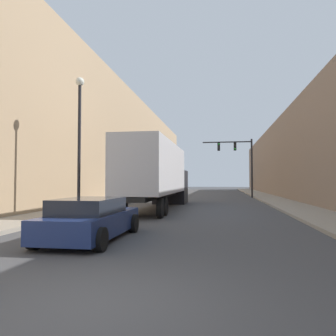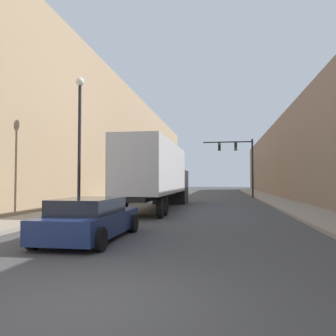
{
  "view_description": "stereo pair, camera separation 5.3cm",
  "coord_description": "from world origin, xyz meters",
  "px_view_note": "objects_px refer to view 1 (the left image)",
  "views": [
    {
      "loc": [
        1.88,
        -4.62,
        1.84
      ],
      "look_at": [
        -0.67,
        11.14,
        2.48
      ],
      "focal_mm": 35.0,
      "sensor_mm": 36.0,
      "label": 1
    },
    {
      "loc": [
        1.93,
        -4.61,
        1.84
      ],
      "look_at": [
        -0.67,
        11.14,
        2.48
      ],
      "focal_mm": 35.0,
      "sensor_mm": 36.0,
      "label": 2
    }
  ],
  "objects_px": {
    "sedan_car": "(91,219)",
    "traffic_signal_gantry": "(240,158)",
    "semi_truck": "(158,174)",
    "street_lamp": "(79,128)"
  },
  "relations": [
    {
      "from": "semi_truck",
      "to": "traffic_signal_gantry",
      "type": "bearing_deg",
      "value": 68.49
    },
    {
      "from": "semi_truck",
      "to": "street_lamp",
      "type": "distance_m",
      "value": 6.7
    },
    {
      "from": "semi_truck",
      "to": "street_lamp",
      "type": "relative_size",
      "value": 1.87
    },
    {
      "from": "sedan_car",
      "to": "traffic_signal_gantry",
      "type": "height_order",
      "value": "traffic_signal_gantry"
    },
    {
      "from": "sedan_car",
      "to": "traffic_signal_gantry",
      "type": "distance_m",
      "value": 28.31
    },
    {
      "from": "semi_truck",
      "to": "sedan_car",
      "type": "bearing_deg",
      "value": -89.79
    },
    {
      "from": "sedan_car",
      "to": "traffic_signal_gantry",
      "type": "bearing_deg",
      "value": 77.18
    },
    {
      "from": "traffic_signal_gantry",
      "to": "sedan_car",
      "type": "bearing_deg",
      "value": -102.82
    },
    {
      "from": "semi_truck",
      "to": "sedan_car",
      "type": "height_order",
      "value": "semi_truck"
    },
    {
      "from": "sedan_car",
      "to": "street_lamp",
      "type": "bearing_deg",
      "value": 117.67
    }
  ]
}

